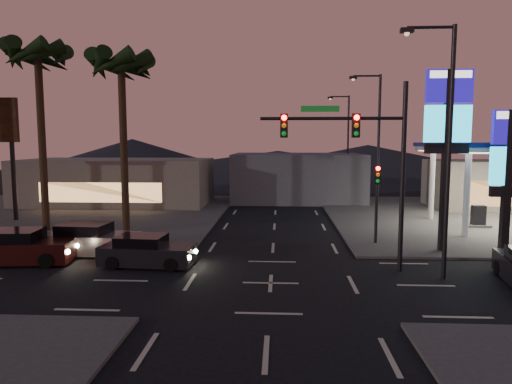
# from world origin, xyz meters

# --- Properties ---
(ground) EXTENTS (140.00, 140.00, 0.00)m
(ground) POSITION_xyz_m (0.00, 0.00, 0.00)
(ground) COLOR black
(ground) RESTS_ON ground
(corner_lot_ne) EXTENTS (24.00, 24.00, 0.12)m
(corner_lot_ne) POSITION_xyz_m (16.00, 16.00, 0.06)
(corner_lot_ne) COLOR #47443F
(corner_lot_ne) RESTS_ON ground
(corner_lot_nw) EXTENTS (24.00, 24.00, 0.12)m
(corner_lot_nw) POSITION_xyz_m (-16.00, 16.00, 0.06)
(corner_lot_nw) COLOR #47443F
(corner_lot_nw) RESTS_ON ground
(convenience_store) EXTENTS (10.00, 6.00, 4.00)m
(convenience_store) POSITION_xyz_m (18.00, 21.00, 2.00)
(convenience_store) COLOR #726B5B
(convenience_store) RESTS_ON ground
(pylon_sign_tall) EXTENTS (2.20, 0.35, 9.00)m
(pylon_sign_tall) POSITION_xyz_m (8.50, 5.50, 6.39)
(pylon_sign_tall) COLOR black
(pylon_sign_tall) RESTS_ON ground
(pylon_sign_short) EXTENTS (1.60, 0.35, 7.00)m
(pylon_sign_short) POSITION_xyz_m (11.00, 4.50, 4.66)
(pylon_sign_short) COLOR black
(pylon_sign_short) RESTS_ON ground
(traffic_signal_mast) EXTENTS (6.10, 0.39, 8.00)m
(traffic_signal_mast) POSITION_xyz_m (3.76, 1.99, 5.23)
(traffic_signal_mast) COLOR black
(traffic_signal_mast) RESTS_ON ground
(pedestal_signal) EXTENTS (0.32, 0.39, 4.30)m
(pedestal_signal) POSITION_xyz_m (5.50, 6.98, 2.92)
(pedestal_signal) COLOR black
(pedestal_signal) RESTS_ON ground
(streetlight_near) EXTENTS (2.14, 0.25, 10.00)m
(streetlight_near) POSITION_xyz_m (6.79, 1.00, 5.72)
(streetlight_near) COLOR black
(streetlight_near) RESTS_ON ground
(streetlight_mid) EXTENTS (2.14, 0.25, 10.00)m
(streetlight_mid) POSITION_xyz_m (6.79, 14.00, 5.72)
(streetlight_mid) COLOR black
(streetlight_mid) RESTS_ON ground
(streetlight_far) EXTENTS (2.14, 0.25, 10.00)m
(streetlight_far) POSITION_xyz_m (6.79, 28.00, 5.72)
(streetlight_far) COLOR black
(streetlight_far) RESTS_ON ground
(palm_a) EXTENTS (4.41, 4.41, 10.86)m
(palm_a) POSITION_xyz_m (-9.00, 9.50, 9.43)
(palm_a) COLOR black
(palm_a) RESTS_ON ground
(palm_b) EXTENTS (4.41, 4.41, 11.46)m
(palm_b) POSITION_xyz_m (-14.00, 9.50, 9.97)
(palm_b) COLOR black
(palm_b) RESTS_ON ground
(building_far_west) EXTENTS (16.00, 8.00, 4.00)m
(building_far_west) POSITION_xyz_m (-14.00, 22.00, 2.00)
(building_far_west) COLOR #726B5B
(building_far_west) RESTS_ON ground
(building_far_mid) EXTENTS (12.00, 9.00, 4.40)m
(building_far_mid) POSITION_xyz_m (2.00, 26.00, 2.20)
(building_far_mid) COLOR #4C4C51
(building_far_mid) RESTS_ON ground
(hill_left) EXTENTS (40.00, 40.00, 6.00)m
(hill_left) POSITION_xyz_m (-25.00, 60.00, 3.00)
(hill_left) COLOR black
(hill_left) RESTS_ON ground
(hill_right) EXTENTS (50.00, 50.00, 5.00)m
(hill_right) POSITION_xyz_m (15.00, 60.00, 2.50)
(hill_right) COLOR black
(hill_right) RESTS_ON ground
(hill_center) EXTENTS (60.00, 60.00, 4.00)m
(hill_center) POSITION_xyz_m (0.00, 60.00, 2.00)
(hill_center) COLOR black
(hill_center) RESTS_ON ground
(car_lane_a_front) EXTENTS (4.31, 2.02, 1.37)m
(car_lane_a_front) POSITION_xyz_m (-5.61, 2.27, 0.64)
(car_lane_a_front) COLOR black
(car_lane_a_front) RESTS_ON ground
(car_lane_a_mid) EXTENTS (4.87, 2.39, 1.54)m
(car_lane_a_mid) POSITION_xyz_m (-11.52, 2.39, 0.72)
(car_lane_a_mid) COLOR #34100E
(car_lane_a_mid) RESTS_ON ground
(car_lane_b_front) EXTENTS (4.82, 2.28, 1.53)m
(car_lane_b_front) POSITION_xyz_m (-9.01, 4.17, 0.71)
(car_lane_b_front) COLOR slate
(car_lane_b_front) RESTS_ON ground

